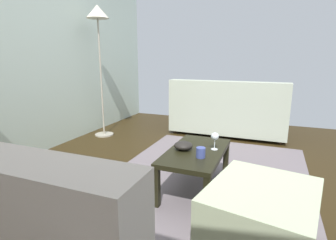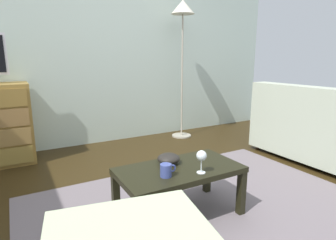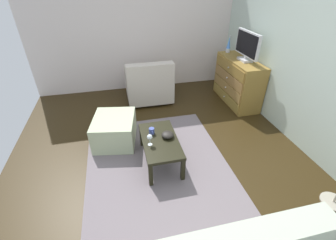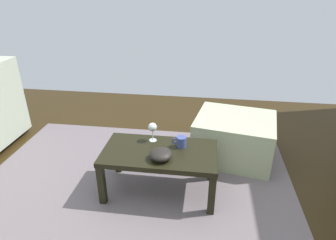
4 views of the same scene
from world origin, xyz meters
name	(u,v)px [view 3 (image 3 of 4)]	position (x,y,z in m)	size (l,w,h in m)	color
ground_plane	(171,161)	(0.00, 0.00, -0.03)	(5.73, 4.51, 0.05)	#2F220E
wall_accent_rear	(323,59)	(0.00, 2.01, 1.30)	(5.73, 0.12, 2.60)	#B3C6B8
wall_plain_left	(140,27)	(-2.62, 0.00, 1.30)	(0.12, 4.51, 2.60)	silver
area_rug	(160,172)	(0.20, -0.20, 0.00)	(2.60, 1.90, 0.01)	slate
dresser	(238,81)	(-1.42, 1.70, 0.44)	(1.18, 0.49, 0.87)	olive
tv	(247,46)	(-1.35, 1.73, 1.14)	(0.72, 0.18, 0.52)	silver
lava_lamp	(229,45)	(-1.91, 1.66, 1.02)	(0.09, 0.09, 0.33)	#B7B7BC
coffee_table	(160,142)	(-0.02, -0.14, 0.32)	(0.87, 0.47, 0.37)	black
wine_glass	(150,137)	(0.06, -0.29, 0.49)	(0.07, 0.07, 0.16)	silver
mug	(152,131)	(-0.17, -0.23, 0.42)	(0.11, 0.08, 0.08)	#3E4C93
bowl_decorative	(168,135)	(-0.04, -0.03, 0.41)	(0.17, 0.17, 0.07)	black
armchair	(149,84)	(-1.86, 0.01, 0.35)	(0.80, 0.88, 0.85)	#332319
ottoman	(115,130)	(-0.62, -0.73, 0.21)	(0.70, 0.60, 0.41)	#AFBD95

